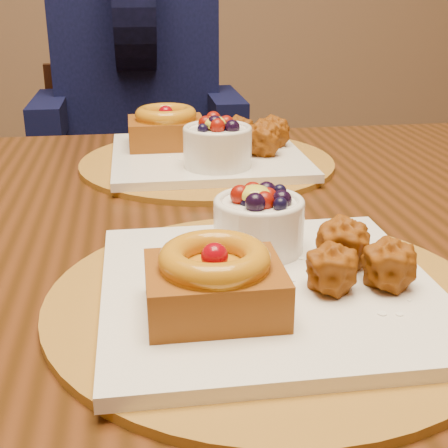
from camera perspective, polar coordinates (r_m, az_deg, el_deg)
The scene contains 5 objects.
dining_table at distance 0.77m, azimuth 0.48°, elevation -4.58°, with size 1.60×0.90×0.76m.
place_setting_near at distance 0.53m, azimuth 3.80°, elevation -4.84°, with size 0.38×0.38×0.08m.
place_setting_far at distance 0.93m, azimuth -1.72°, elevation 6.93°, with size 0.38×0.38×0.09m.
chair_far at distance 1.66m, azimuth -8.35°, elevation 1.34°, with size 0.42×0.42×0.82m.
diner at distance 1.61m, azimuth -8.09°, elevation 15.01°, with size 0.48×0.47×0.79m.
Camera 1 is at (-0.05, -0.72, 1.01)m, focal length 50.00 mm.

